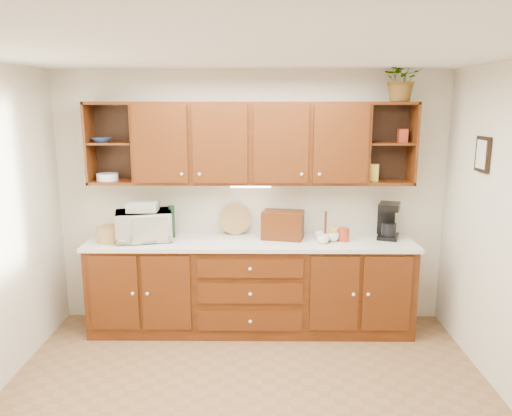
{
  "coord_description": "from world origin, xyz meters",
  "views": [
    {
      "loc": [
        0.1,
        -3.34,
        2.27
      ],
      "look_at": [
        0.06,
        1.15,
        1.33
      ],
      "focal_mm": 35.0,
      "sensor_mm": 36.0,
      "label": 1
    }
  ],
  "objects_px": {
    "bread_box": "(283,225)",
    "potted_plant": "(402,78)",
    "microwave": "(144,226)",
    "coffee_maker": "(388,221)"
  },
  "relations": [
    {
      "from": "bread_box",
      "to": "potted_plant",
      "type": "distance_m",
      "value": 1.81
    },
    {
      "from": "bread_box",
      "to": "microwave",
      "type": "bearing_deg",
      "value": -164.76
    },
    {
      "from": "microwave",
      "to": "potted_plant",
      "type": "distance_m",
      "value": 2.87
    },
    {
      "from": "potted_plant",
      "to": "coffee_maker",
      "type": "bearing_deg",
      "value": 169.38
    },
    {
      "from": "coffee_maker",
      "to": "potted_plant",
      "type": "height_order",
      "value": "potted_plant"
    },
    {
      "from": "microwave",
      "to": "potted_plant",
      "type": "height_order",
      "value": "potted_plant"
    },
    {
      "from": "microwave",
      "to": "bread_box",
      "type": "relative_size",
      "value": 1.33
    },
    {
      "from": "microwave",
      "to": "coffee_maker",
      "type": "xyz_separation_m",
      "value": [
        2.44,
        0.12,
        0.03
      ]
    },
    {
      "from": "bread_box",
      "to": "potted_plant",
      "type": "xyz_separation_m",
      "value": [
        1.12,
        0.03,
        1.43
      ]
    },
    {
      "from": "microwave",
      "to": "potted_plant",
      "type": "bearing_deg",
      "value": -11.7
    }
  ]
}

